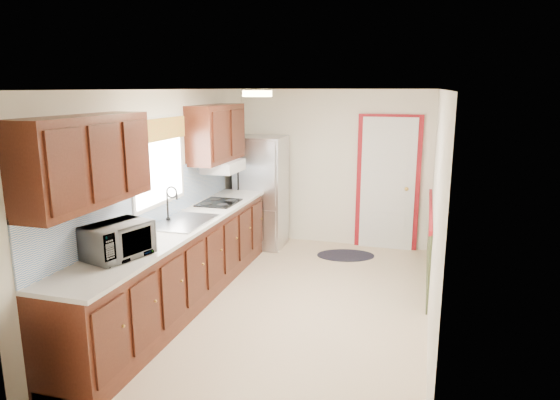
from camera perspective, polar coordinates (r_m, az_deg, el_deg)
The scene contains 8 objects.
room_shell at distance 5.39m, azimuth 1.21°, elevation -0.34°, with size 3.20×5.20×2.52m.
kitchen_run at distance 5.68m, azimuth -11.74°, elevation -4.01°, with size 0.63×4.00×2.20m.
back_wall_trim at distance 7.45m, azimuth 13.12°, elevation 0.54°, with size 1.12×2.30×2.08m.
ceiling_fixture at distance 5.15m, azimuth -2.62°, elevation 12.06°, with size 0.30×0.30×0.06m, color #FFD88C.
microwave at distance 4.65m, azimuth -18.07°, elevation -4.02°, with size 0.56×0.31×0.38m, color white.
refrigerator at distance 7.68m, azimuth -2.13°, elevation 0.94°, with size 0.73×0.72×1.70m.
rug at distance 7.45m, azimuth 7.51°, elevation -6.28°, with size 0.84×0.54×0.01m, color black.
cooktop at distance 6.57m, azimuth -7.02°, elevation -0.30°, with size 0.46×0.55×0.02m, color black.
Camera 1 is at (1.37, -5.07, 2.42)m, focal length 32.00 mm.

